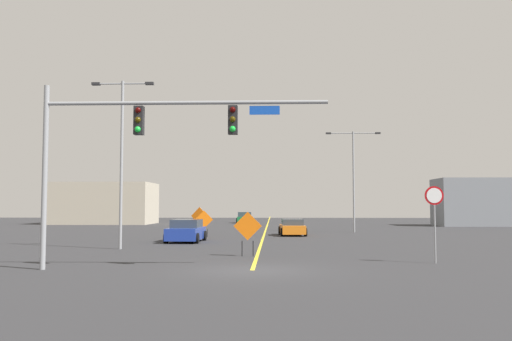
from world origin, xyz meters
The scene contains 14 objects.
ground centered at (0.00, 0.00, 0.00)m, with size 164.03×164.03×0.00m, color #2D2D30.
road_centre_stripe centered at (0.00, 45.56, 0.00)m, with size 0.16×91.13×0.01m.
traffic_signal_assembly centered at (-4.19, -0.01, 4.88)m, with size 10.45×0.44×6.74m.
stop_sign centered at (7.25, 2.59, 2.17)m, with size 0.76×0.07×3.10m.
street_lamp_mid_right centered at (7.68, 27.51, 5.22)m, with size 4.72×0.24×8.73m.
street_lamp_near_right centered at (-7.39, 9.19, 5.28)m, with size 3.37×0.24×9.05m.
construction_sign_left_shoulder centered at (-5.00, 22.50, 1.39)m, with size 1.35×0.34×2.19m.
construction_sign_left_lane centered at (-4.37, 20.31, 1.20)m, with size 1.33×0.31×1.94m.
construction_sign_median_far centered at (-0.42, 5.34, 1.28)m, with size 1.30×0.05×2.03m.
car_orange_approaching centered at (2.20, 22.61, 0.60)m, with size 2.13×4.18×1.27m.
car_blue_near centered at (-4.82, 15.02, 0.68)m, with size 2.23×4.22×1.42m.
car_green_far centered at (-3.10, 51.97, 0.67)m, with size 2.33×3.95×1.44m.
roadside_building_east centered at (24.27, 42.75, 2.68)m, with size 9.99×5.31×5.35m.
roadside_building_west centered at (-20.39, 48.08, 2.57)m, with size 11.84×7.81×5.13m.
Camera 1 is at (0.78, -19.51, 2.32)m, focal length 38.03 mm.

